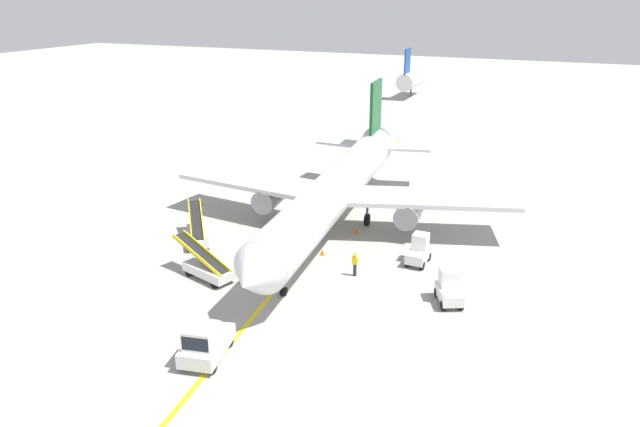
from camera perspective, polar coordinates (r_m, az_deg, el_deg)
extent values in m
plane|color=#9E9B93|center=(37.45, -4.61, -8.74)|extent=(300.00, 300.00, 0.00)
cube|color=yellow|center=(41.82, -2.70, -5.41)|extent=(7.91, 79.67, 0.01)
cylinder|color=silver|center=(47.33, 1.43, 2.24)|extent=(6.14, 30.18, 3.30)
cone|color=silver|center=(33.22, -6.50, -6.11)|extent=(3.45, 2.70, 3.23)
cone|color=silver|center=(62.57, 5.69, 7.05)|extent=(3.39, 3.09, 3.14)
cube|color=silver|center=(47.46, 10.65, 1.43)|extent=(13.72, 8.10, 0.36)
cylinder|color=gray|center=(47.06, 8.44, 0.11)|extent=(2.20, 3.37, 1.90)
cube|color=silver|center=(51.26, -6.17, 3.10)|extent=(13.42, 5.85, 0.36)
cylinder|color=gray|center=(50.08, -4.86, 1.52)|extent=(2.20, 3.37, 1.90)
cube|color=#19592D|center=(59.52, 5.31, 9.97)|extent=(0.66, 4.01, 5.20)
cube|color=silver|center=(59.35, 7.95, 6.22)|extent=(5.57, 3.35, 0.24)
cube|color=silver|center=(60.60, 2.33, 6.70)|extent=(5.29, 2.43, 0.24)
cylinder|color=#4C4C51|center=(37.93, -3.51, -5.66)|extent=(0.20, 0.20, 3.12)
cylinder|color=black|center=(38.51, -3.47, -7.37)|extent=(0.40, 0.59, 0.56)
cylinder|color=#4C4C51|center=(49.26, 4.52, 0.60)|extent=(0.20, 0.20, 3.12)
cylinder|color=black|center=(49.63, 4.49, -0.58)|extent=(0.44, 0.99, 0.96)
cylinder|color=#4C4C51|center=(50.36, -0.35, 1.11)|extent=(0.20, 0.20, 3.12)
cylinder|color=black|center=(50.73, -0.35, -0.04)|extent=(0.44, 0.99, 0.96)
cube|color=black|center=(34.71, -5.19, -4.20)|extent=(2.89, 1.26, 0.60)
cube|color=silver|center=(32.86, -10.67, -12.18)|extent=(2.56, 3.90, 0.80)
cube|color=silver|center=(31.87, -11.22, -11.33)|extent=(1.80, 1.88, 1.10)
cube|color=black|center=(31.27, -11.77, -12.04)|extent=(1.41, 0.35, 0.77)
cylinder|color=black|center=(31.84, -10.11, -14.18)|extent=(0.33, 0.63, 0.60)
cylinder|color=black|center=(32.41, -12.84, -13.71)|extent=(0.33, 0.63, 0.60)
cylinder|color=black|center=(33.78, -8.52, -11.85)|extent=(0.33, 0.63, 0.60)
cylinder|color=black|center=(34.33, -11.10, -11.46)|extent=(0.33, 0.63, 0.60)
cube|color=silver|center=(38.21, 12.14, -7.44)|extent=(2.21, 2.73, 0.70)
cube|color=silver|center=(38.17, 12.09, -5.95)|extent=(1.41, 1.42, 1.10)
cube|color=black|center=(38.61, 11.91, -5.61)|extent=(0.91, 0.49, 0.77)
cylinder|color=black|center=(38.96, 11.01, -7.36)|extent=(0.46, 0.64, 0.60)
cylinder|color=black|center=(39.23, 12.60, -7.29)|extent=(0.46, 0.64, 0.60)
cylinder|color=black|center=(37.53, 11.59, -8.55)|extent=(0.46, 0.64, 0.60)
cylinder|color=black|center=(37.80, 13.23, -8.46)|extent=(0.46, 0.64, 0.60)
cube|color=silver|center=(43.12, 9.30, -3.90)|extent=(1.37, 2.44, 0.70)
cube|color=silver|center=(43.13, 9.52, -2.60)|extent=(1.07, 1.11, 1.10)
cube|color=black|center=(43.59, 9.71, -2.36)|extent=(0.98, 0.11, 0.77)
cylinder|color=black|center=(44.13, 8.89, -3.79)|extent=(0.24, 0.61, 0.60)
cylinder|color=black|center=(43.88, 10.27, -4.02)|extent=(0.24, 0.61, 0.60)
cylinder|color=black|center=(42.65, 8.25, -4.64)|extent=(0.24, 0.61, 0.60)
cylinder|color=black|center=(42.40, 9.68, -4.88)|extent=(0.24, 0.61, 0.60)
cube|color=silver|center=(46.87, -11.54, -2.09)|extent=(3.47, 3.95, 0.60)
cylinder|color=black|center=(48.21, -12.35, -1.89)|extent=(0.53, 0.61, 0.60)
cylinder|color=black|center=(48.22, -10.84, -1.77)|extent=(0.53, 0.61, 0.60)
cylinder|color=black|center=(45.75, -12.24, -3.12)|extent=(0.53, 0.61, 0.60)
cylinder|color=black|center=(45.77, -10.65, -2.99)|extent=(0.53, 0.61, 0.60)
cube|color=black|center=(47.08, -11.66, -0.74)|extent=(3.70, 4.55, 1.76)
cube|color=yellow|center=(47.03, -12.22, -0.65)|extent=(3.05, 4.08, 1.84)
cube|color=yellow|center=(47.04, -11.12, -0.56)|extent=(3.05, 4.08, 1.84)
cube|color=silver|center=(41.09, -10.52, -5.33)|extent=(4.08, 2.58, 0.60)
cylinder|color=black|center=(41.84, -12.33, -5.44)|extent=(0.64, 0.39, 0.60)
cylinder|color=black|center=(42.52, -10.97, -4.89)|extent=(0.64, 0.39, 0.60)
cylinder|color=black|center=(39.93, -9.99, -6.57)|extent=(0.64, 0.39, 0.60)
cylinder|color=black|center=(40.64, -8.60, -5.97)|extent=(0.64, 0.39, 0.60)
cube|color=black|center=(41.12, -11.14, -3.88)|extent=(5.03, 2.36, 1.76)
cube|color=yellow|center=(40.83, -11.64, -3.92)|extent=(4.81, 1.59, 1.84)
cube|color=yellow|center=(41.33, -10.66, -3.54)|extent=(4.81, 1.59, 1.84)
cylinder|color=#26262D|center=(40.93, 3.32, -5.37)|extent=(0.24, 0.24, 0.85)
cube|color=yellow|center=(40.63, 3.34, -4.48)|extent=(0.36, 0.22, 0.56)
sphere|color=#9E7051|center=(40.47, 3.35, -3.97)|extent=(0.20, 0.20, 0.20)
sphere|color=yellow|center=(40.44, 3.36, -3.90)|extent=(0.24, 0.24, 0.24)
cone|color=orange|center=(44.04, 0.23, -3.69)|extent=(0.36, 0.36, 0.44)
cone|color=orange|center=(47.96, 3.50, -1.65)|extent=(0.36, 0.36, 0.44)
cone|color=orange|center=(52.98, -11.75, 0.13)|extent=(0.36, 0.36, 0.44)
cylinder|color=silver|center=(112.27, 8.68, 12.46)|extent=(3.00, 10.00, 3.00)
cylinder|color=#3F3F3F|center=(112.60, 8.62, 11.30)|extent=(0.30, 0.30, 1.60)
cube|color=navy|center=(108.49, 8.29, 14.07)|extent=(0.24, 3.20, 4.40)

